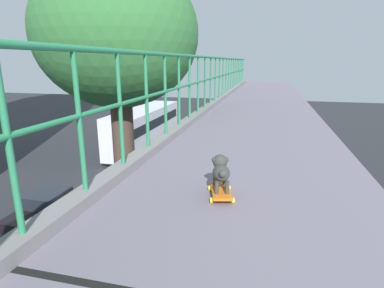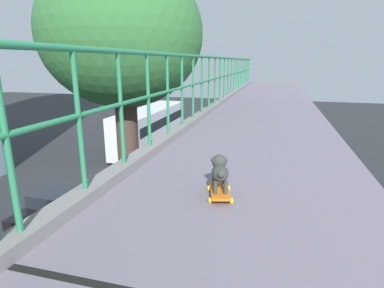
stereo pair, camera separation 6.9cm
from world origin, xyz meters
TOP-DOWN VIEW (x-y plane):
  - car_blue_fifth at (-4.91, 8.04)m, footprint 1.86×4.59m
  - car_black_sixth at (-8.10, 10.71)m, footprint 1.78×3.85m
  - car_white_seventh at (-4.85, 14.56)m, footprint 1.81×3.91m
  - city_bus at (-8.47, 23.27)m, footprint 2.60×10.49m
  - roadside_tree_mid at (-2.37, 7.19)m, footprint 3.92×3.92m
  - toy_skateboard at (0.89, 2.59)m, footprint 0.28×0.44m
  - small_dog at (0.89, 2.62)m, footprint 0.21×0.37m

SIDE VIEW (x-z plane):
  - car_black_sixth at x=-8.10m, z-range -0.03..1.39m
  - car_white_seventh at x=-4.85m, z-range 0.00..1.40m
  - car_blue_fifth at x=-4.91m, z-range -0.03..1.45m
  - city_bus at x=-8.47m, z-range 0.22..3.54m
  - toy_skateboard at x=0.89m, z-range 5.86..5.94m
  - small_dog at x=0.89m, z-range 5.95..6.24m
  - roadside_tree_mid at x=-2.37m, z-range 2.79..12.20m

